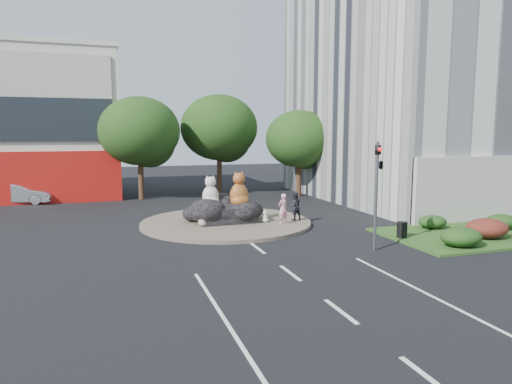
# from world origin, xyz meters

# --- Properties ---
(ground) EXTENTS (120.00, 120.00, 0.00)m
(ground) POSITION_xyz_m (0.00, 0.00, 0.00)
(ground) COLOR black
(ground) RESTS_ON ground
(roundabout_island) EXTENTS (10.00, 10.00, 0.20)m
(roundabout_island) POSITION_xyz_m (0.00, 10.00, 0.10)
(roundabout_island) COLOR brown
(roundabout_island) RESTS_ON ground
(rock_plinth) EXTENTS (3.20, 2.60, 0.90)m
(rock_plinth) POSITION_xyz_m (0.00, 10.00, 0.65)
(rock_plinth) COLOR black
(rock_plinth) RESTS_ON roundabout_island
(grass_verge) EXTENTS (10.00, 6.00, 0.12)m
(grass_verge) POSITION_xyz_m (12.00, 3.00, 0.06)
(grass_verge) COLOR #254C19
(grass_verge) RESTS_ON ground
(tree_left) EXTENTS (6.46, 6.46, 8.27)m
(tree_left) POSITION_xyz_m (-3.93, 22.06, 5.25)
(tree_left) COLOR #382314
(tree_left) RESTS_ON ground
(tree_mid) EXTENTS (6.84, 6.84, 8.76)m
(tree_mid) POSITION_xyz_m (3.07, 24.06, 5.56)
(tree_mid) COLOR #382314
(tree_mid) RESTS_ON ground
(tree_right) EXTENTS (5.70, 5.70, 7.30)m
(tree_right) POSITION_xyz_m (9.07, 20.06, 4.63)
(tree_right) COLOR #382314
(tree_right) RESTS_ON ground
(hedge_near_green) EXTENTS (2.00, 1.60, 0.90)m
(hedge_near_green) POSITION_xyz_m (9.00, 1.00, 0.57)
(hedge_near_green) COLOR #153711
(hedge_near_green) RESTS_ON grass_verge
(hedge_red) EXTENTS (2.20, 1.76, 0.99)m
(hedge_red) POSITION_xyz_m (11.50, 2.00, 0.61)
(hedge_red) COLOR #511715
(hedge_red) RESTS_ON grass_verge
(hedge_mid_green) EXTENTS (1.80, 1.44, 0.81)m
(hedge_mid_green) POSITION_xyz_m (14.00, 3.50, 0.53)
(hedge_mid_green) COLOR #153711
(hedge_mid_green) RESTS_ON grass_verge
(hedge_back_green) EXTENTS (1.60, 1.28, 0.72)m
(hedge_back_green) POSITION_xyz_m (10.50, 4.80, 0.48)
(hedge_back_green) COLOR #153711
(hedge_back_green) RESTS_ON grass_verge
(traffic_light) EXTENTS (0.44, 1.24, 5.00)m
(traffic_light) POSITION_xyz_m (5.10, 2.00, 3.62)
(traffic_light) COLOR #595B60
(traffic_light) RESTS_ON ground
(street_lamp) EXTENTS (2.34, 0.22, 8.06)m
(street_lamp) POSITION_xyz_m (12.82, 8.00, 4.55)
(street_lamp) COLOR #595B60
(street_lamp) RESTS_ON ground
(cat_white) EXTENTS (1.28, 1.17, 1.85)m
(cat_white) POSITION_xyz_m (-0.89, 10.08, 2.03)
(cat_white) COLOR beige
(cat_white) RESTS_ON rock_plinth
(cat_tabby) EXTENTS (1.36, 1.21, 2.09)m
(cat_tabby) POSITION_xyz_m (0.69, 9.56, 2.15)
(cat_tabby) COLOR #AB5F23
(cat_tabby) RESTS_ON rock_plinth
(kitten_calico) EXTENTS (0.78, 0.79, 0.99)m
(kitten_calico) POSITION_xyz_m (-1.62, 8.93, 0.70)
(kitten_calico) COLOR silver
(kitten_calico) RESTS_ON roundabout_island
(kitten_white) EXTENTS (0.57, 0.57, 0.72)m
(kitten_white) POSITION_xyz_m (2.08, 8.94, 0.56)
(kitten_white) COLOR silver
(kitten_white) RESTS_ON roundabout_island
(pedestrian_pink) EXTENTS (0.75, 0.63, 1.74)m
(pedestrian_pink) POSITION_xyz_m (2.92, 8.22, 1.07)
(pedestrian_pink) COLOR pink
(pedestrian_pink) RESTS_ON roundabout_island
(pedestrian_dark) EXTENTS (0.85, 0.68, 1.68)m
(pedestrian_dark) POSITION_xyz_m (4.00, 9.04, 1.04)
(pedestrian_dark) COLOR black
(pedestrian_dark) RESTS_ON roundabout_island
(parked_car) EXTENTS (5.02, 2.65, 1.57)m
(parked_car) POSITION_xyz_m (-12.95, 22.53, 0.79)
(parked_car) COLOR #B8BAC1
(parked_car) RESTS_ON ground
(litter_bin) EXTENTS (0.62, 0.62, 0.80)m
(litter_bin) POSITION_xyz_m (7.50, 3.41, 0.52)
(litter_bin) COLOR black
(litter_bin) RESTS_ON grass_verge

